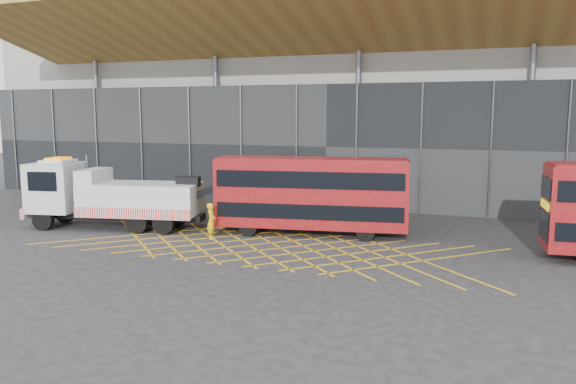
% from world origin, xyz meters
% --- Properties ---
extents(ground_plane, '(120.00, 120.00, 0.00)m').
position_xyz_m(ground_plane, '(0.00, 0.00, 0.00)').
color(ground_plane, '#262628').
extents(road_markings, '(21.56, 7.16, 0.01)m').
position_xyz_m(road_markings, '(2.40, 0.00, 0.01)').
color(road_markings, gold).
rests_on(road_markings, ground_plane).
extents(construction_building, '(55.00, 23.97, 18.00)m').
position_xyz_m(construction_building, '(1.92, 18.40, 8.98)').
color(construction_building, gray).
rests_on(construction_building, ground_plane).
extents(recovery_truck, '(11.07, 4.39, 3.84)m').
position_xyz_m(recovery_truck, '(-7.12, 1.05, 1.78)').
color(recovery_truck, black).
rests_on(recovery_truck, ground_plane).
extents(bus_towed, '(9.91, 3.77, 3.94)m').
position_xyz_m(bus_towed, '(3.61, 3.23, 2.19)').
color(bus_towed, maroon).
rests_on(bus_towed, ground_plane).
extents(worker, '(0.60, 0.75, 1.78)m').
position_xyz_m(worker, '(-0.72, 0.65, 0.89)').
color(worker, yellow).
rests_on(worker, ground_plane).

